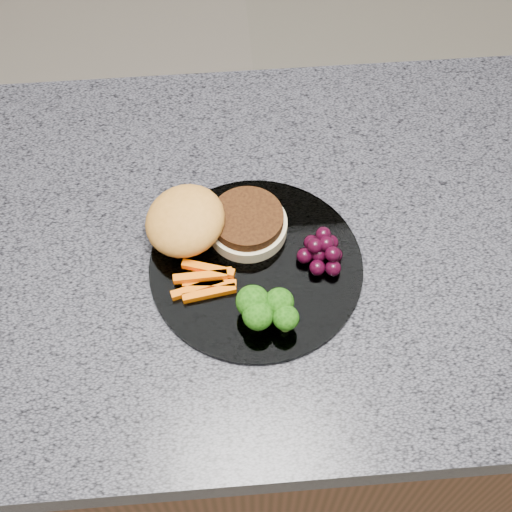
{
  "coord_description": "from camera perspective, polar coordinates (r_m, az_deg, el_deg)",
  "views": [
    {
      "loc": [
        -0.13,
        -0.49,
        1.64
      ],
      "look_at": [
        -0.1,
        -0.04,
        0.93
      ],
      "focal_mm": 50.0,
      "sensor_mm": 36.0,
      "label": 1
    }
  ],
  "objects": [
    {
      "name": "island_cabinet",
      "position": [
        1.31,
        4.07,
        -9.81
      ],
      "size": [
        1.2,
        0.6,
        0.86
      ],
      "primitive_type": "cube",
      "color": "brown",
      "rests_on": "ground"
    },
    {
      "name": "countertop",
      "position": [
        0.92,
        5.76,
        0.98
      ],
      "size": [
        1.2,
        0.6,
        0.04
      ],
      "primitive_type": "cube",
      "color": "#4E4E59",
      "rests_on": "island_cabinet"
    },
    {
      "name": "plate",
      "position": [
        0.87,
        0.0,
        -0.81
      ],
      "size": [
        0.26,
        0.26,
        0.01
      ],
      "primitive_type": "cylinder",
      "color": "white",
      "rests_on": "countertop"
    },
    {
      "name": "burger",
      "position": [
        0.87,
        -3.89,
        2.6
      ],
      "size": [
        0.2,
        0.12,
        0.05
      ],
      "rotation": [
        0.0,
        0.0,
        0.27
      ],
      "color": "beige",
      "rests_on": "plate"
    },
    {
      "name": "carrot_sticks",
      "position": [
        0.85,
        -4.1,
        -2.01
      ],
      "size": [
        0.08,
        0.05,
        0.02
      ],
      "rotation": [
        0.0,
        0.0,
        -0.22
      ],
      "color": "#F76604",
      "rests_on": "plate"
    },
    {
      "name": "broccoli",
      "position": [
        0.8,
        0.76,
        -4.2
      ],
      "size": [
        0.07,
        0.06,
        0.05
      ],
      "rotation": [
        0.0,
        0.0,
        -0.27
      ],
      "color": "#639B38",
      "rests_on": "plate"
    },
    {
      "name": "grape_bunch",
      "position": [
        0.86,
        5.34,
        0.37
      ],
      "size": [
        0.06,
        0.06,
        0.03
      ],
      "rotation": [
        0.0,
        0.0,
        -0.34
      ],
      "color": "black",
      "rests_on": "plate"
    }
  ]
}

